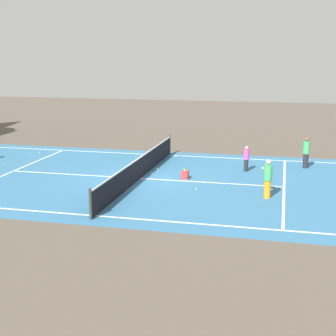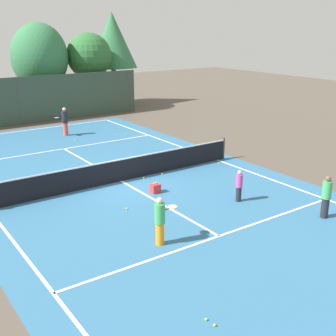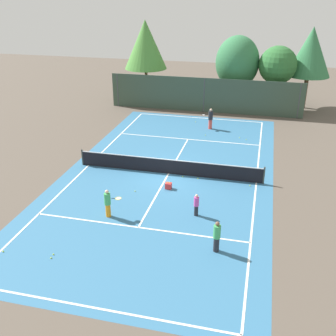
# 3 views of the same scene
# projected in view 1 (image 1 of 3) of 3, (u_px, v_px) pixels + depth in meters

# --- Properties ---
(ground_plane) EXTENTS (80.00, 80.00, 0.00)m
(ground_plane) POSITION_uv_depth(u_px,v_px,m) (140.00, 179.00, 22.34)
(ground_plane) COLOR brown
(court_surface) EXTENTS (13.00, 25.00, 0.01)m
(court_surface) POSITION_uv_depth(u_px,v_px,m) (140.00, 178.00, 22.34)
(court_surface) COLOR teal
(court_surface) RESTS_ON ground_plane
(tennis_net) EXTENTS (11.90, 0.10, 1.10)m
(tennis_net) POSITION_uv_depth(u_px,v_px,m) (140.00, 168.00, 22.22)
(tennis_net) COLOR #333833
(tennis_net) RESTS_ON ground_plane
(player_1) EXTENTS (0.33, 0.33, 1.55)m
(player_1) POSITION_uv_depth(u_px,v_px,m) (306.00, 152.00, 24.29)
(player_1) COLOR #232328
(player_1) RESTS_ON ground_plane
(player_2) EXTENTS (0.91, 0.49, 1.54)m
(player_2) POSITION_uv_depth(u_px,v_px,m) (268.00, 178.00, 19.13)
(player_2) COLOR orange
(player_2) RESTS_ON ground_plane
(player_3) EXTENTS (0.26, 0.26, 1.24)m
(player_3) POSITION_uv_depth(u_px,v_px,m) (246.00, 158.00, 23.61)
(player_3) COLOR #232328
(player_3) RESTS_ON ground_plane
(ball_crate) EXTENTS (0.37, 0.30, 0.43)m
(ball_crate) POSITION_uv_depth(u_px,v_px,m) (185.00, 175.00, 22.29)
(ball_crate) COLOR red
(ball_crate) RESTS_ON ground_plane
(tennis_ball_0) EXTENTS (0.07, 0.07, 0.07)m
(tennis_ball_0) POSITION_uv_depth(u_px,v_px,m) (40.00, 153.00, 28.18)
(tennis_ball_0) COLOR #CCE533
(tennis_ball_0) RESTS_ON ground_plane
(tennis_ball_2) EXTENTS (0.07, 0.07, 0.07)m
(tennis_ball_2) POSITION_uv_depth(u_px,v_px,m) (157.00, 169.00, 24.11)
(tennis_ball_2) COLOR #CCE533
(tennis_ball_2) RESTS_ON ground_plane
(tennis_ball_3) EXTENTS (0.07, 0.07, 0.07)m
(tennis_ball_3) POSITION_uv_depth(u_px,v_px,m) (152.00, 173.00, 23.19)
(tennis_ball_3) COLOR #CCE533
(tennis_ball_3) RESTS_ON ground_plane
(tennis_ball_4) EXTENTS (0.07, 0.07, 0.07)m
(tennis_ball_4) POSITION_uv_depth(u_px,v_px,m) (176.00, 156.00, 27.09)
(tennis_ball_4) COLOR #CCE533
(tennis_ball_4) RESTS_ON ground_plane
(tennis_ball_5) EXTENTS (0.07, 0.07, 0.07)m
(tennis_ball_5) POSITION_uv_depth(u_px,v_px,m) (5.00, 164.00, 25.17)
(tennis_ball_5) COLOR #CCE533
(tennis_ball_5) RESTS_ON ground_plane
(tennis_ball_6) EXTENTS (0.07, 0.07, 0.07)m
(tennis_ball_6) POSITION_uv_depth(u_px,v_px,m) (30.00, 154.00, 27.75)
(tennis_ball_6) COLOR #CCE533
(tennis_ball_6) RESTS_ON ground_plane
(tennis_ball_8) EXTENTS (0.07, 0.07, 0.07)m
(tennis_ball_8) POSITION_uv_depth(u_px,v_px,m) (196.00, 189.00, 20.43)
(tennis_ball_8) COLOR #CCE533
(tennis_ball_8) RESTS_ON ground_plane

